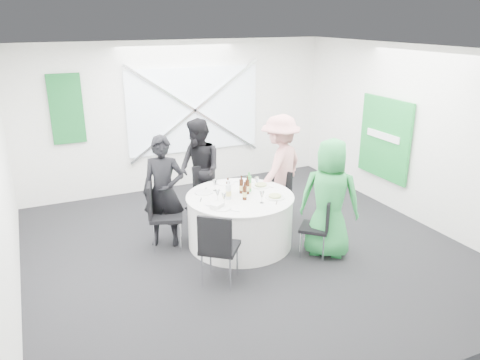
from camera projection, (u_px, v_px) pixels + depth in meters
name	position (u px, v px, depth m)	size (l,w,h in m)	color
floor	(246.00, 249.00, 6.81)	(6.00, 6.00, 0.00)	black
ceiling	(247.00, 50.00, 5.88)	(6.00, 6.00, 0.00)	silver
wall_back	(179.00, 116.00, 8.91)	(6.00, 6.00, 0.00)	white
wall_front	(405.00, 253.00, 3.77)	(6.00, 6.00, 0.00)	white
wall_left	(1.00, 189.00, 5.16)	(6.00, 6.00, 0.00)	white
wall_right	(414.00, 134.00, 7.53)	(6.00, 6.00, 0.00)	white
window_panel	(194.00, 110.00, 8.96)	(2.60, 0.03, 1.60)	white
window_brace_a	(195.00, 110.00, 8.93)	(0.05, 0.05, 3.16)	silver
window_brace_b	(195.00, 110.00, 8.93)	(0.05, 0.05, 3.16)	silver
green_banner	(67.00, 109.00, 7.98)	(0.55, 0.04, 1.20)	#125A2A
green_sign	(385.00, 139.00, 8.08)	(0.05, 1.20, 1.40)	#198B34
banquet_table	(240.00, 220.00, 6.85)	(1.56, 1.56, 0.76)	silver
chair_back	(207.00, 189.00, 7.62)	(0.46, 0.47, 0.92)	black
chair_back_left	(160.00, 210.00, 6.67)	(0.58, 0.58, 1.00)	black
chair_back_right	(278.00, 193.00, 7.57)	(0.53, 0.52, 0.85)	black
chair_front_right	(321.00, 223.00, 6.46)	(0.55, 0.55, 0.86)	black
chair_front_left	(218.00, 244.00, 5.71)	(0.62, 0.63, 0.98)	black
person_man_back_left	(164.00, 192.00, 6.71)	(0.60, 0.39, 1.64)	black
person_man_back	(199.00, 170.00, 7.59)	(0.81, 0.45, 1.67)	black
person_woman_pink	(280.00, 167.00, 7.63)	(1.12, 0.52, 1.74)	#D78D8B
person_woman_green	(330.00, 199.00, 6.40)	(0.82, 0.53, 1.68)	green
plate_back	(225.00, 183.00, 7.23)	(0.27, 0.27, 0.01)	white
plate_back_left	(204.00, 192.00, 6.84)	(0.27, 0.27, 0.01)	white
plate_back_right	(261.00, 185.00, 7.09)	(0.28, 0.28, 0.04)	white
plate_front_right	(275.00, 197.00, 6.65)	(0.27, 0.27, 0.04)	white
plate_front_left	(221.00, 208.00, 6.29)	(0.26, 0.26, 0.01)	white
napkin	(217.00, 205.00, 6.28)	(0.18, 0.12, 0.05)	silver
beer_bottle_a	(228.00, 189.00, 6.70)	(0.06, 0.06, 0.27)	#38180A
beer_bottle_b	(241.00, 186.00, 6.79)	(0.06, 0.06, 0.27)	#38180A
beer_bottle_c	(247.00, 187.00, 6.76)	(0.06, 0.06, 0.27)	#38180A
beer_bottle_d	(245.00, 193.00, 6.55)	(0.06, 0.06, 0.26)	#38180A
green_water_bottle	(249.00, 184.00, 6.87)	(0.08, 0.08, 0.29)	green
clear_water_bottle	(228.00, 192.00, 6.58)	(0.08, 0.08, 0.28)	silver
wine_glass_a	(218.00, 193.00, 6.49)	(0.07, 0.07, 0.17)	white
wine_glass_b	(262.00, 194.00, 6.43)	(0.07, 0.07, 0.17)	white
wine_glass_c	(224.00, 196.00, 6.37)	(0.07, 0.07, 0.17)	white
wine_glass_d	(215.00, 183.00, 6.88)	(0.07, 0.07, 0.17)	white
wine_glass_e	(257.00, 180.00, 6.99)	(0.07, 0.07, 0.17)	white
fork_a	(277.00, 203.00, 6.47)	(0.01, 0.15, 0.01)	silver
knife_a	(280.00, 196.00, 6.71)	(0.01, 0.15, 0.01)	silver
fork_b	(210.00, 206.00, 6.34)	(0.01, 0.15, 0.01)	silver
knife_b	(235.00, 211.00, 6.19)	(0.01, 0.15, 0.01)	silver
fork_c	(234.00, 182.00, 7.26)	(0.01, 0.15, 0.01)	silver
knife_c	(217.00, 185.00, 7.16)	(0.01, 0.15, 0.01)	silver
fork_d	(269.00, 187.00, 7.08)	(0.01, 0.15, 0.01)	silver
knife_d	(252.00, 183.00, 7.24)	(0.01, 0.15, 0.01)	silver
fork_e	(205.00, 189.00, 6.96)	(0.01, 0.15, 0.01)	silver
knife_e	(201.00, 200.00, 6.57)	(0.01, 0.15, 0.01)	silver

